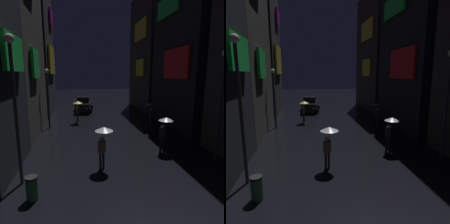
% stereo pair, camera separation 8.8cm
% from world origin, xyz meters
% --- Properties ---
extents(building_left_far, '(4.25, 7.47, 21.45)m').
position_xyz_m(building_left_far, '(-7.49, 21.73, 10.71)').
color(building_left_far, black).
rests_on(building_left_far, ground).
extents(building_right_mid, '(4.25, 8.05, 14.50)m').
position_xyz_m(building_right_mid, '(7.49, 13.02, 7.25)').
color(building_right_mid, black).
rests_on(building_right_mid, ground).
extents(building_right_far, '(4.25, 8.64, 14.73)m').
position_xyz_m(building_right_far, '(7.49, 22.31, 7.37)').
color(building_right_far, '#33302D').
rests_on(building_right_far, ground).
extents(pedestrian_near_crossing_clear, '(0.90, 0.90, 2.12)m').
position_xyz_m(pedestrian_near_crossing_clear, '(2.65, 7.37, 1.67)').
color(pedestrian_near_crossing_clear, black).
rests_on(pedestrian_near_crossing_clear, ground).
extents(pedestrian_midstreet_centre_green, '(0.90, 0.90, 2.12)m').
position_xyz_m(pedestrian_midstreet_centre_green, '(3.94, 13.36, 1.67)').
color(pedestrian_midstreet_centre_green, '#2D2D38').
rests_on(pedestrian_midstreet_centre_green, ground).
extents(pedestrian_midstreet_left_yellow, '(0.90, 0.90, 2.12)m').
position_xyz_m(pedestrian_midstreet_left_yellow, '(-2.51, 15.69, 1.67)').
color(pedestrian_midstreet_left_yellow, black).
rests_on(pedestrian_midstreet_left_yellow, ground).
extents(pedestrian_far_right_clear, '(0.90, 0.90, 2.12)m').
position_xyz_m(pedestrian_far_right_clear, '(-1.32, 5.76, 1.67)').
color(pedestrian_far_right_clear, black).
rests_on(pedestrian_far_right_clear, ground).
extents(car_distant, '(2.60, 4.30, 1.92)m').
position_xyz_m(car_distant, '(-1.76, 21.40, 0.93)').
color(car_distant, black).
rests_on(car_distant, ground).
extents(streetlamp_right_near, '(0.36, 0.36, 5.91)m').
position_xyz_m(streetlamp_right_near, '(5.00, 5.79, 3.66)').
color(streetlamp_right_near, '#2D2D33').
rests_on(streetlamp_right_near, ground).
extents(streetlamp_left_far, '(0.36, 0.36, 5.11)m').
position_xyz_m(streetlamp_left_far, '(-5.00, 14.17, 3.23)').
color(streetlamp_left_far, '#2D2D33').
rests_on(streetlamp_left_far, ground).
extents(streetlamp_left_near, '(0.36, 0.36, 6.18)m').
position_xyz_m(streetlamp_left_near, '(-5.00, 4.91, 3.81)').
color(streetlamp_left_near, '#2D2D33').
rests_on(streetlamp_left_near, ground).
extents(trash_bin, '(0.46, 0.46, 0.93)m').
position_xyz_m(trash_bin, '(-4.30, 3.63, 0.47)').
color(trash_bin, '#265933').
rests_on(trash_bin, ground).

